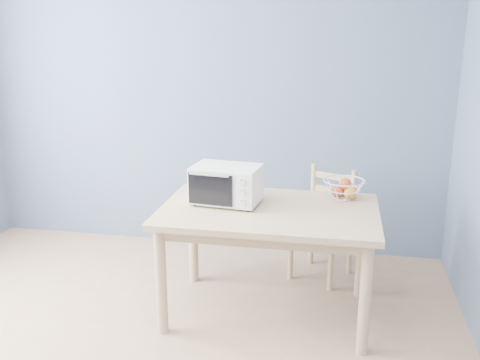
% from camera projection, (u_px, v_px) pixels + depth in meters
% --- Properties ---
extents(room, '(4.01, 4.51, 2.61)m').
position_uv_depth(room, '(83.00, 162.00, 2.38)').
color(room, tan).
rests_on(room, ground).
extents(dining_table, '(1.40, 0.90, 0.75)m').
position_uv_depth(dining_table, '(269.00, 223.00, 3.48)').
color(dining_table, tan).
rests_on(dining_table, ground).
extents(toaster_oven, '(0.47, 0.35, 0.26)m').
position_uv_depth(toaster_oven, '(224.00, 184.00, 3.52)').
color(toaster_oven, white).
rests_on(toaster_oven, dining_table).
extents(fruit_basket, '(0.35, 0.35, 0.14)m').
position_uv_depth(fruit_basket, '(344.00, 188.00, 3.64)').
color(fruit_basket, silver).
rests_on(fruit_basket, dining_table).
extents(dining_chair, '(0.52, 0.52, 0.85)m').
position_uv_depth(dining_chair, '(324.00, 224.00, 4.11)').
color(dining_chair, tan).
rests_on(dining_chair, ground).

